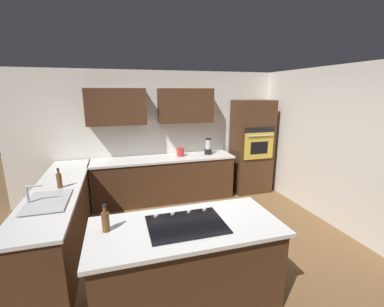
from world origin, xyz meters
TOP-DOWN VIEW (x-y plane):
  - ground_plane at (0.00, 0.00)m, footprint 14.00×14.00m
  - wall_back at (0.07, -2.05)m, footprint 6.00×0.44m
  - wall_left at (-2.45, -0.30)m, footprint 0.10×4.00m
  - lower_cabinets_back at (0.10, -1.72)m, footprint 2.80×0.60m
  - countertop_back at (0.10, -1.72)m, footprint 2.84×0.64m
  - lower_cabinets_side at (1.82, -0.55)m, footprint 0.60×2.90m
  - countertop_side at (1.82, -0.55)m, footprint 0.64×2.94m
  - island_base at (0.36, 0.98)m, footprint 1.83×0.81m
  - island_top at (0.36, 0.98)m, footprint 1.91×0.89m
  - wall_oven at (-1.85, -1.72)m, footprint 0.80×0.66m
  - sink_unit at (1.83, -0.01)m, footprint 0.46×0.70m
  - cooktop at (0.36, 0.97)m, footprint 0.76×0.56m
  - blender at (-0.85, -1.75)m, footprint 0.15×0.15m
  - kettle at (-0.25, -1.75)m, footprint 0.15×0.15m
  - dish_soap_bottle at (1.77, -0.49)m, footprint 0.07×0.07m
  - oil_bottle at (1.13, 0.87)m, footprint 0.07×0.07m

SIDE VIEW (x-z plane):
  - ground_plane at x=0.00m, z-range 0.00..0.00m
  - lower_cabinets_back at x=0.10m, z-range 0.00..0.86m
  - lower_cabinets_side at x=1.82m, z-range 0.00..0.86m
  - island_base at x=0.36m, z-range 0.00..0.86m
  - countertop_back at x=0.10m, z-range 0.86..0.90m
  - countertop_side at x=1.82m, z-range 0.86..0.90m
  - island_top at x=0.36m, z-range 0.86..0.90m
  - cooktop at x=0.36m, z-range 0.89..0.92m
  - sink_unit at x=1.83m, z-range 0.80..1.03m
  - kettle at x=-0.25m, z-range 0.90..1.07m
  - oil_bottle at x=1.13m, z-range 0.87..1.14m
  - wall_oven at x=-1.85m, z-range 0.00..2.01m
  - dish_soap_bottle at x=1.77m, z-range 0.87..1.15m
  - blender at x=-0.85m, z-range 0.88..1.22m
  - wall_left at x=-2.45m, z-range 0.00..2.60m
  - wall_back at x=0.07m, z-range 0.15..2.75m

